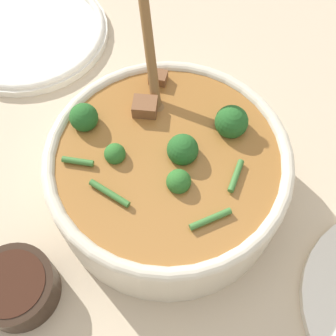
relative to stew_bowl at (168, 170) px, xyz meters
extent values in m
plane|color=#C6B293|center=(0.00, 0.00, -0.06)|extent=(4.00, 4.00, 0.00)
cylinder|color=beige|center=(0.00, 0.00, -0.01)|extent=(0.29, 0.29, 0.09)
torus|color=beige|center=(0.00, 0.00, 0.03)|extent=(0.29, 0.29, 0.02)
cylinder|color=#9E662D|center=(0.00, 0.00, 0.01)|extent=(0.26, 0.26, 0.05)
sphere|color=#2D6B28|center=(0.03, -0.02, 0.04)|extent=(0.03, 0.03, 0.03)
cylinder|color=#6B9956|center=(0.03, -0.02, 0.02)|extent=(0.01, 0.01, 0.01)
sphere|color=#235B23|center=(0.02, 0.08, 0.04)|extent=(0.04, 0.04, 0.04)
cylinder|color=#6B9956|center=(0.02, 0.08, 0.02)|extent=(0.01, 0.01, 0.02)
sphere|color=#235B23|center=(-0.10, -0.04, 0.04)|extent=(0.03, 0.03, 0.03)
cylinder|color=#6B9956|center=(-0.10, -0.04, 0.02)|extent=(0.01, 0.01, 0.02)
sphere|color=#2D6B28|center=(-0.04, -0.04, 0.04)|extent=(0.02, 0.02, 0.02)
cylinder|color=#6B9956|center=(-0.04, -0.04, 0.02)|extent=(0.01, 0.01, 0.01)
sphere|color=#235B23|center=(0.01, 0.01, 0.04)|extent=(0.04, 0.04, 0.04)
cylinder|color=#6B9956|center=(0.01, 0.01, 0.02)|extent=(0.01, 0.01, 0.02)
cube|color=brown|center=(-0.09, 0.07, 0.04)|extent=(0.03, 0.03, 0.02)
cube|color=brown|center=(-0.06, 0.02, 0.04)|extent=(0.04, 0.04, 0.02)
cylinder|color=#3D7533|center=(-0.01, -0.08, 0.04)|extent=(0.05, 0.02, 0.01)
cylinder|color=#3D7533|center=(0.07, 0.03, 0.04)|extent=(0.02, 0.04, 0.01)
cylinder|color=#3D7533|center=(-0.06, -0.08, 0.04)|extent=(0.03, 0.03, 0.01)
cylinder|color=#3D7533|center=(0.09, -0.03, 0.04)|extent=(0.02, 0.05, 0.01)
ellipsoid|color=brown|center=(-0.06, 0.04, 0.03)|extent=(0.04, 0.03, 0.01)
cylinder|color=brown|center=(-0.10, 0.07, 0.11)|extent=(0.11, 0.08, 0.17)
cylinder|color=black|center=(-0.03, -0.21, -0.03)|extent=(0.09, 0.09, 0.04)
cylinder|color=#381E14|center=(-0.03, -0.21, -0.02)|extent=(0.07, 0.07, 0.01)
cylinder|color=silver|center=(-0.36, 0.04, -0.05)|extent=(0.26, 0.26, 0.01)
torus|color=silver|center=(-0.36, 0.04, -0.04)|extent=(0.25, 0.25, 0.01)
camera|label=1|loc=(0.17, -0.18, 0.44)|focal=45.00mm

